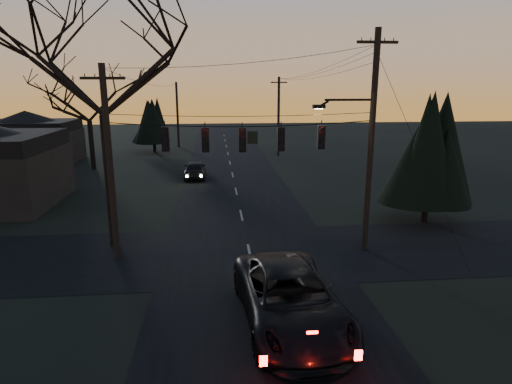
{
  "coord_description": "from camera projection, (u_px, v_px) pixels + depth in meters",
  "views": [
    {
      "loc": [
        -1.52,
        -8.58,
        7.62
      ],
      "look_at": [
        0.12,
        8.12,
        3.42
      ],
      "focal_mm": 30.0,
      "sensor_mm": 36.0,
      "label": 1
    }
  ],
  "objects": [
    {
      "name": "utility_pole_far_r",
      "position": [
        278.0,
        156.0,
        47.48
      ],
      "size": [
        1.8,
        0.3,
        8.5
      ],
      "primitive_type": null,
      "color": "black",
      "rests_on": "ground"
    },
    {
      "name": "evergreen_dist",
      "position": [
        153.0,
        122.0,
        49.1
      ],
      "size": [
        3.89,
        3.89,
        5.72
      ],
      "color": "black",
      "rests_on": "ground"
    },
    {
      "name": "bare_tree_dist",
      "position": [
        88.0,
        101.0,
        38.35
      ],
      "size": [
        7.47,
        7.47,
        8.96
      ],
      "color": "black",
      "rests_on": "ground"
    },
    {
      "name": "cross_road",
      "position": [
        250.0,
        253.0,
        19.93
      ],
      "size": [
        60.0,
        7.0,
        0.02
      ],
      "primitive_type": "cube",
      "color": "black",
      "rests_on": "ground"
    },
    {
      "name": "bare_tree_left",
      "position": [
        99.0,
        58.0,
        18.94
      ],
      "size": [
        11.09,
        11.09,
        12.59
      ],
      "color": "black",
      "rests_on": "ground"
    },
    {
      "name": "evergreen_right",
      "position": [
        432.0,
        144.0,
        23.55
      ],
      "size": [
        4.23,
        4.23,
        7.76
      ],
      "color": "black",
      "rests_on": "ground"
    },
    {
      "name": "sedan_oncoming_a",
      "position": [
        195.0,
        169.0,
        35.98
      ],
      "size": [
        1.73,
        4.29,
        1.46
      ],
      "primitive_type": "imported",
      "rotation": [
        0.0,
        0.0,
        3.14
      ],
      "color": "black",
      "rests_on": "ground"
    },
    {
      "name": "house_left_far",
      "position": [
        28.0,
        137.0,
        42.51
      ],
      "size": [
        9.0,
        7.0,
        5.2
      ],
      "color": "black",
      "rests_on": "ground"
    },
    {
      "name": "main_road",
      "position": [
        238.0,
        198.0,
        29.58
      ],
      "size": [
        8.0,
        120.0,
        0.02
      ],
      "primitive_type": "cube",
      "color": "black",
      "rests_on": "ground"
    },
    {
      "name": "span_signal_assembly",
      "position": [
        244.0,
        139.0,
        18.61
      ],
      "size": [
        11.5,
        0.44,
        1.46
      ],
      "color": "black",
      "rests_on": "ground"
    },
    {
      "name": "utility_pole_right",
      "position": [
        364.0,
        249.0,
        20.45
      ],
      "size": [
        5.0,
        0.3,
        10.0
      ],
      "primitive_type": null,
      "color": "black",
      "rests_on": "ground"
    },
    {
      "name": "utility_pole_far_l",
      "position": [
        179.0,
        147.0,
        54.12
      ],
      "size": [
        0.3,
        0.3,
        8.0
      ],
      "primitive_type": null,
      "color": "black",
      "rests_on": "ground"
    },
    {
      "name": "utility_pole_left",
      "position": [
        118.0,
        258.0,
        19.36
      ],
      "size": [
        1.8,
        0.3,
        8.5
      ],
      "primitive_type": null,
      "color": "black",
      "rests_on": "ground"
    },
    {
      "name": "suv_near",
      "position": [
        290.0,
        299.0,
        13.84
      ],
      "size": [
        3.5,
        6.75,
        1.82
      ],
      "primitive_type": "imported",
      "rotation": [
        0.0,
        0.0,
        0.07
      ],
      "color": "black",
      "rests_on": "ground"
    }
  ]
}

